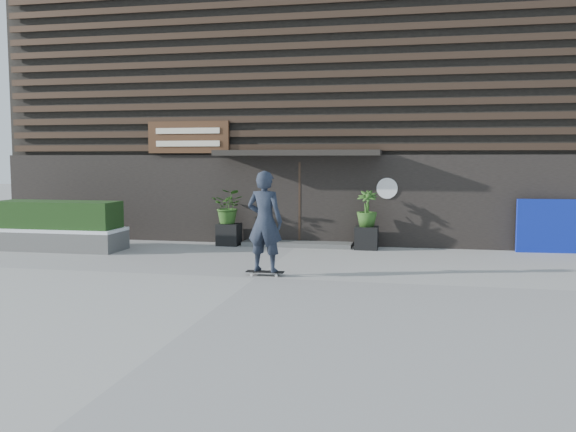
% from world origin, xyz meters
% --- Properties ---
extents(ground, '(80.00, 80.00, 0.00)m').
position_xyz_m(ground, '(0.00, 0.00, 0.00)').
color(ground, '#A19E99').
rests_on(ground, ground).
extents(entrance_step, '(3.00, 0.80, 0.12)m').
position_xyz_m(entrance_step, '(0.00, 4.60, 0.06)').
color(entrance_step, '#4D4D4A').
rests_on(entrance_step, ground).
extents(planter_pot_left, '(0.60, 0.60, 0.60)m').
position_xyz_m(planter_pot_left, '(-1.90, 4.40, 0.30)').
color(planter_pot_left, black).
rests_on(planter_pot_left, ground).
extents(bamboo_left, '(0.86, 0.75, 0.96)m').
position_xyz_m(bamboo_left, '(-1.90, 4.40, 1.08)').
color(bamboo_left, '#2D591E').
rests_on(bamboo_left, planter_pot_left).
extents(planter_pot_right, '(0.60, 0.60, 0.60)m').
position_xyz_m(planter_pot_right, '(1.90, 4.40, 0.30)').
color(planter_pot_right, black).
rests_on(planter_pot_right, ground).
extents(bamboo_right, '(0.54, 0.54, 0.96)m').
position_xyz_m(bamboo_right, '(1.90, 4.40, 1.08)').
color(bamboo_right, '#2D591E').
rests_on(bamboo_right, planter_pot_right).
extents(raised_bed, '(3.50, 1.20, 0.50)m').
position_xyz_m(raised_bed, '(-6.09, 2.70, 0.25)').
color(raised_bed, '#504F4D').
rests_on(raised_bed, ground).
extents(snow_layer, '(3.50, 1.20, 0.08)m').
position_xyz_m(snow_layer, '(-6.09, 2.70, 0.54)').
color(snow_layer, white).
rests_on(snow_layer, raised_bed).
extents(hedge, '(3.30, 1.00, 0.70)m').
position_xyz_m(hedge, '(-6.09, 2.70, 0.93)').
color(hedge, '#173312').
rests_on(hedge, snow_layer).
extents(blue_tarp, '(1.47, 0.21, 1.37)m').
position_xyz_m(blue_tarp, '(6.43, 4.70, 0.68)').
color(blue_tarp, '#0B1C99').
rests_on(blue_tarp, ground).
extents(building, '(18.00, 11.00, 8.00)m').
position_xyz_m(building, '(-0.00, 9.96, 3.99)').
color(building, black).
rests_on(building, ground).
extents(skateboarder, '(0.82, 0.61, 2.15)m').
position_xyz_m(skateboarder, '(0.14, 0.24, 1.12)').
color(skateboarder, black).
rests_on(skateboarder, ground).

